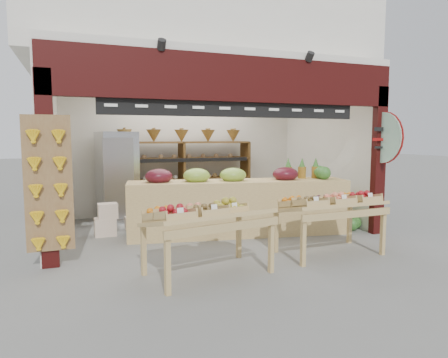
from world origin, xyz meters
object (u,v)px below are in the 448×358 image
(cardboard_stack, at_px, (119,222))
(mid_counter, at_px, (238,205))
(watermelon_pile, at_px, (343,219))
(back_shelving, at_px, (182,163))
(display_table_left, at_px, (200,215))
(display_table_right, at_px, (329,204))
(refrigerator, at_px, (117,177))

(cardboard_stack, bearing_deg, mid_counter, -20.80)
(mid_counter, height_order, watermelon_pile, mid_counter)
(back_shelving, height_order, display_table_left, back_shelving)
(mid_counter, distance_m, display_table_right, 1.82)
(back_shelving, xyz_separation_m, refrigerator, (-1.42, -0.14, -0.25))
(display_table_right, bearing_deg, mid_counter, 117.41)
(refrigerator, height_order, display_table_right, refrigerator)
(back_shelving, height_order, mid_counter, back_shelving)
(cardboard_stack, height_order, display_table_left, display_table_left)
(refrigerator, distance_m, display_table_left, 3.82)
(cardboard_stack, xyz_separation_m, display_table_right, (2.84, -2.36, 0.55))
(display_table_left, bearing_deg, cardboard_stack, 105.94)
(mid_counter, xyz_separation_m, watermelon_pile, (2.08, -0.28, -0.35))
(back_shelving, bearing_deg, display_table_left, -101.25)
(cardboard_stack, height_order, mid_counter, mid_counter)
(watermelon_pile, bearing_deg, display_table_right, -133.50)
(cardboard_stack, distance_m, watermelon_pile, 4.22)
(display_table_left, height_order, watermelon_pile, display_table_left)
(refrigerator, relative_size, display_table_right, 1.20)
(refrigerator, height_order, mid_counter, refrigerator)
(mid_counter, distance_m, display_table_left, 2.24)
(mid_counter, bearing_deg, watermelon_pile, -7.71)
(cardboard_stack, bearing_deg, watermelon_pile, -14.34)
(cardboard_stack, distance_m, display_table_right, 3.74)
(display_table_left, xyz_separation_m, watermelon_pile, (3.35, 1.54, -0.59))
(display_table_left, relative_size, watermelon_pile, 2.70)
(back_shelving, relative_size, watermelon_pile, 4.96)
(back_shelving, xyz_separation_m, cardboard_stack, (-1.51, -1.31, -0.97))
(display_table_right, bearing_deg, back_shelving, 109.92)
(watermelon_pile, bearing_deg, mid_counter, 172.29)
(cardboard_stack, height_order, watermelon_pile, cardboard_stack)
(back_shelving, xyz_separation_m, display_table_right, (1.33, -3.67, -0.42))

